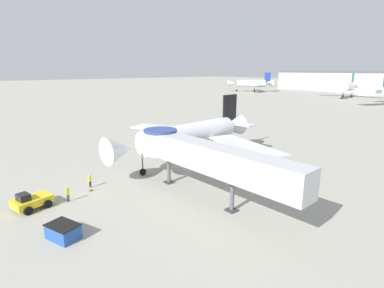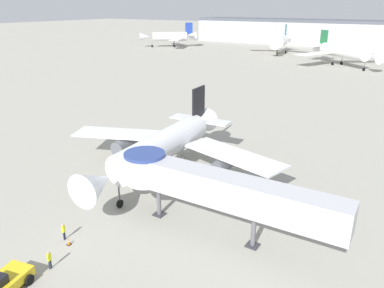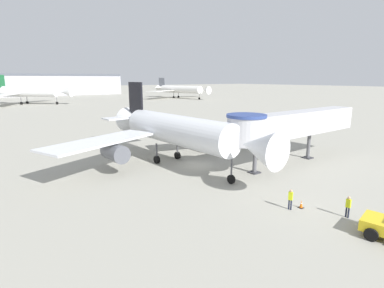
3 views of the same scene
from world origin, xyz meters
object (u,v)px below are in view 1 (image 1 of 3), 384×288
object	(u,v)px
main_airplane	(192,135)
background_jet_teal_tail	(348,87)
traffic_cone_near_nose	(91,188)
pushback_tug_yellow	(31,201)
ground_crew_marshaller	(68,193)
service_container_blue	(63,231)
jet_bridge	(201,155)
ground_crew_wing_walker	(90,180)
background_jet_blue_tail	(252,83)
traffic_cone_apron_front	(45,201)

from	to	relation	value
main_airplane	background_jet_teal_tail	xyz separation A→B (m)	(-31.84, 127.69, 1.10)
main_airplane	traffic_cone_near_nose	xyz separation A→B (m)	(1.40, -16.55, -3.76)
pushback_tug_yellow	ground_crew_marshaller	size ratio (longest dim) A/B	2.34
service_container_blue	ground_crew_marshaller	bearing A→B (deg)	159.09
ground_crew_marshaller	background_jet_teal_tail	distance (m)	151.28
pushback_tug_yellow	ground_crew_marshaller	bearing A→B (deg)	65.65
jet_bridge	service_container_blue	world-z (taller)	jet_bridge
traffic_cone_near_nose	ground_crew_wing_walker	size ratio (longest dim) A/B	0.37
traffic_cone_near_nose	background_jet_teal_tail	size ratio (longest dim) A/B	0.02
background_jet_blue_tail	traffic_cone_apron_front	bearing A→B (deg)	-8.69
background_jet_blue_tail	pushback_tug_yellow	bearing A→B (deg)	-8.90
background_jet_blue_tail	service_container_blue	bearing A→B (deg)	-6.64
jet_bridge	background_jet_teal_tail	xyz separation A→B (m)	(-42.73, 135.65, 0.34)
traffic_cone_near_nose	service_container_blue	bearing A→B (deg)	-34.14
ground_crew_marshaller	background_jet_blue_tail	world-z (taller)	background_jet_blue_tail
jet_bridge	service_container_blue	bearing A→B (deg)	-96.21
traffic_cone_near_nose	background_jet_blue_tail	xyz separation A→B (m)	(-89.28, 139.64, 4.81)
jet_bridge	traffic_cone_near_nose	distance (m)	13.58
main_airplane	traffic_cone_apron_front	world-z (taller)	main_airplane
service_container_blue	background_jet_teal_tail	size ratio (longest dim) A/B	0.10
jet_bridge	ground_crew_marshaller	xyz separation A→B (m)	(-8.18, -11.57, -3.85)
pushback_tug_yellow	background_jet_blue_tail	world-z (taller)	background_jet_blue_tail
pushback_tug_yellow	background_jet_teal_tail	bearing A→B (deg)	90.10
traffic_cone_apron_front	background_jet_blue_tail	size ratio (longest dim) A/B	0.03
ground_crew_wing_walker	background_jet_blue_tail	xyz separation A→B (m)	(-88.30, 139.30, 4.15)
ground_crew_wing_walker	traffic_cone_apron_front	bearing A→B (deg)	174.05
main_airplane	background_jet_blue_tail	size ratio (longest dim) A/B	1.23
service_container_blue	background_jet_blue_tail	xyz separation A→B (m)	(-97.63, 145.30, 4.46)
traffic_cone_apron_front	ground_crew_wing_walker	size ratio (longest dim) A/B	0.46
jet_bridge	traffic_cone_apron_front	bearing A→B (deg)	-124.79
jet_bridge	service_container_blue	distance (m)	14.90
main_airplane	ground_crew_marshaller	size ratio (longest dim) A/B	18.10
traffic_cone_apron_front	background_jet_blue_tail	bearing A→B (deg)	121.85
main_airplane	traffic_cone_apron_front	distance (m)	21.99
service_container_blue	ground_crew_marshaller	distance (m)	7.54
jet_bridge	pushback_tug_yellow	distance (m)	17.80
pushback_tug_yellow	background_jet_teal_tail	size ratio (longest dim) A/B	0.12
main_airplane	service_container_blue	xyz separation A→B (m)	(9.75, -22.22, -3.41)
background_jet_teal_tail	service_container_blue	bearing A→B (deg)	-85.10
background_jet_blue_tail	background_jet_teal_tail	distance (m)	56.23
traffic_cone_near_nose	ground_crew_marshaller	distance (m)	3.32
jet_bridge	traffic_cone_apron_front	distance (m)	16.88
jet_bridge	traffic_cone_apron_front	xyz separation A→B (m)	(-8.91, -13.63, -4.44)
ground_crew_wing_walker	background_jet_blue_tail	world-z (taller)	background_jet_blue_tail
pushback_tug_yellow	ground_crew_wing_walker	bearing A→B (deg)	90.93
traffic_cone_near_nose	traffic_cone_apron_front	world-z (taller)	traffic_cone_apron_front
main_airplane	background_jet_teal_tail	bearing A→B (deg)	99.59
pushback_tug_yellow	main_airplane	bearing A→B (deg)	82.46
ground_crew_wing_walker	pushback_tug_yellow	bearing A→B (deg)	171.33
pushback_tug_yellow	traffic_cone_near_nose	bearing A→B (deg)	83.02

